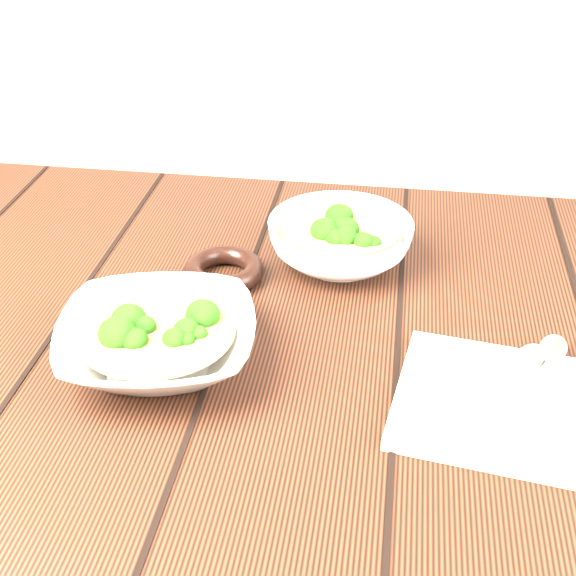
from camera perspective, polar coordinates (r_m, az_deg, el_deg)
The scene contains 7 objects.
table at distance 1.04m, azimuth -2.69°, elevation -7.72°, with size 1.20×0.80×0.75m.
soup_bowl_front at distance 0.89m, azimuth -9.27°, elevation -3.69°, with size 0.25×0.25×0.06m.
soup_bowl_back at distance 1.07m, azimuth 3.72°, elevation 3.43°, with size 0.24×0.24×0.07m.
trivet at distance 1.04m, azimuth -4.60°, elevation 1.29°, with size 0.10×0.10×0.03m, color black.
napkin at distance 0.86m, azimuth 15.61°, elevation -8.12°, with size 0.23×0.19×0.01m, color beige.
spoon_left at distance 0.88m, azimuth 15.98°, elevation -5.94°, with size 0.10×0.18×0.01m.
spoon_right at distance 0.90m, azimuth 17.92°, elevation -5.37°, with size 0.08×0.19×0.01m.
Camera 1 is at (0.16, -0.78, 1.29)m, focal length 50.00 mm.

